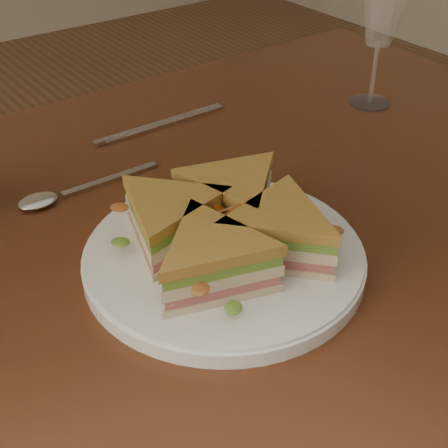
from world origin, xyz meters
name	(u,v)px	position (x,y,z in m)	size (l,w,h in m)	color
table	(217,276)	(0.00, 0.00, 0.65)	(1.20, 0.80, 0.75)	#35180C
plate	(224,257)	(-0.05, -0.08, 0.76)	(0.29, 0.29, 0.02)	white
sandwich_wedges	(224,228)	(-0.05, -0.08, 0.80)	(0.27, 0.27, 0.06)	beige
crisps_mound	(224,231)	(-0.05, -0.08, 0.79)	(0.09, 0.09, 0.05)	#C45E19
spoon	(57,196)	(-0.14, 0.13, 0.75)	(0.18, 0.03, 0.01)	silver
knife	(157,126)	(0.06, 0.23, 0.75)	(0.22, 0.02, 0.00)	silver
wine_glass	(382,13)	(0.37, 0.10, 0.89)	(0.07, 0.07, 0.20)	white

